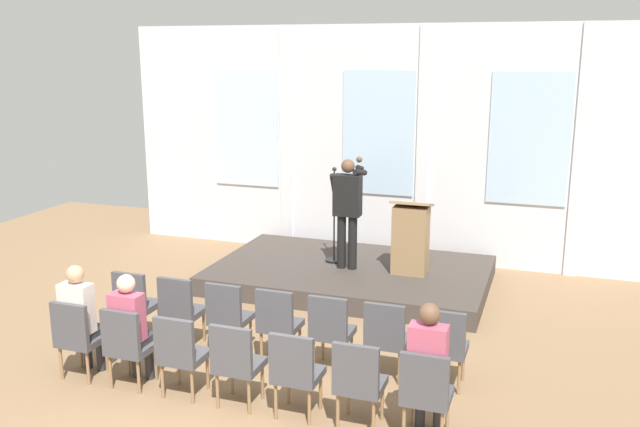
# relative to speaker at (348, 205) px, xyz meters

# --- Properties ---
(rear_partition) EXTENTS (9.47, 0.14, 4.08)m
(rear_partition) POSITION_rel_speaker_xyz_m (0.07, 1.74, 0.75)
(rear_partition) COLOR silver
(rear_partition) RESTS_ON ground
(stage_platform) EXTENTS (4.28, 2.71, 0.29)m
(stage_platform) POSITION_rel_speaker_xyz_m (0.03, 0.09, -1.16)
(stage_platform) COLOR #3F3833
(stage_platform) RESTS_ON ground
(speaker) EXTENTS (0.52, 0.69, 1.74)m
(speaker) POSITION_rel_speaker_xyz_m (0.00, 0.00, 0.00)
(speaker) COLOR black
(speaker) RESTS_ON stage_platform
(mic_stand) EXTENTS (0.28, 0.28, 1.56)m
(mic_stand) POSITION_rel_speaker_xyz_m (-0.30, 0.27, -0.68)
(mic_stand) COLOR black
(mic_stand) RESTS_ON stage_platform
(lectern) EXTENTS (0.60, 0.48, 1.16)m
(lectern) POSITION_rel_speaker_xyz_m (0.98, 0.09, -0.46)
(lectern) COLOR #93724C
(lectern) RESTS_ON stage_platform
(chair_r0_c0) EXTENTS (0.46, 0.44, 0.94)m
(chair_r0_c0) POSITION_rel_speaker_xyz_m (-1.94, -2.91, -0.77)
(chair_r0_c0) COLOR olive
(chair_r0_c0) RESTS_ON ground
(chair_r0_c1) EXTENTS (0.46, 0.44, 0.94)m
(chair_r0_c1) POSITION_rel_speaker_xyz_m (-1.28, -2.91, -0.77)
(chair_r0_c1) COLOR olive
(chair_r0_c1) RESTS_ON ground
(chair_r0_c2) EXTENTS (0.46, 0.44, 0.94)m
(chair_r0_c2) POSITION_rel_speaker_xyz_m (-0.62, -2.91, -0.77)
(chair_r0_c2) COLOR olive
(chair_r0_c2) RESTS_ON ground
(chair_r0_c3) EXTENTS (0.46, 0.44, 0.94)m
(chair_r0_c3) POSITION_rel_speaker_xyz_m (0.03, -2.91, -0.77)
(chair_r0_c3) COLOR olive
(chair_r0_c3) RESTS_ON ground
(chair_r0_c4) EXTENTS (0.46, 0.44, 0.94)m
(chair_r0_c4) POSITION_rel_speaker_xyz_m (0.69, -2.91, -0.77)
(chair_r0_c4) COLOR olive
(chair_r0_c4) RESTS_ON ground
(chair_r0_c5) EXTENTS (0.46, 0.44, 0.94)m
(chair_r0_c5) POSITION_rel_speaker_xyz_m (1.35, -2.91, -0.77)
(chair_r0_c5) COLOR olive
(chair_r0_c5) RESTS_ON ground
(chair_r0_c6) EXTENTS (0.46, 0.44, 0.94)m
(chair_r0_c6) POSITION_rel_speaker_xyz_m (2.00, -2.91, -0.77)
(chair_r0_c6) COLOR olive
(chair_r0_c6) RESTS_ON ground
(chair_r1_c0) EXTENTS (0.46, 0.44, 0.94)m
(chair_r1_c0) POSITION_rel_speaker_xyz_m (-1.94, -4.04, -0.77)
(chair_r1_c0) COLOR olive
(chair_r1_c0) RESTS_ON ground
(audience_r1_c0) EXTENTS (0.36, 0.39, 1.33)m
(audience_r1_c0) POSITION_rel_speaker_xyz_m (-1.94, -3.96, -0.56)
(audience_r1_c0) COLOR #2D2D33
(audience_r1_c0) RESTS_ON ground
(chair_r1_c1) EXTENTS (0.46, 0.44, 0.94)m
(chair_r1_c1) POSITION_rel_speaker_xyz_m (-1.28, -4.04, -0.77)
(chair_r1_c1) COLOR olive
(chair_r1_c1) RESTS_ON ground
(audience_r1_c1) EXTENTS (0.36, 0.39, 1.30)m
(audience_r1_c1) POSITION_rel_speaker_xyz_m (-1.28, -3.96, -0.58)
(audience_r1_c1) COLOR #2D2D33
(audience_r1_c1) RESTS_ON ground
(chair_r1_c2) EXTENTS (0.46, 0.44, 0.94)m
(chair_r1_c2) POSITION_rel_speaker_xyz_m (-0.62, -4.04, -0.77)
(chair_r1_c2) COLOR olive
(chair_r1_c2) RESTS_ON ground
(chair_r1_c3) EXTENTS (0.46, 0.44, 0.94)m
(chair_r1_c3) POSITION_rel_speaker_xyz_m (0.03, -4.04, -0.77)
(chair_r1_c3) COLOR olive
(chair_r1_c3) RESTS_ON ground
(chair_r1_c4) EXTENTS (0.46, 0.44, 0.94)m
(chair_r1_c4) POSITION_rel_speaker_xyz_m (0.69, -4.04, -0.77)
(chair_r1_c4) COLOR olive
(chair_r1_c4) RESTS_ON ground
(chair_r1_c5) EXTENTS (0.46, 0.44, 0.94)m
(chair_r1_c5) POSITION_rel_speaker_xyz_m (1.35, -4.04, -0.77)
(chair_r1_c5) COLOR olive
(chair_r1_c5) RESTS_ON ground
(chair_r1_c6) EXTENTS (0.46, 0.44, 0.94)m
(chair_r1_c6) POSITION_rel_speaker_xyz_m (2.00, -4.04, -0.77)
(chair_r1_c6) COLOR olive
(chair_r1_c6) RESTS_ON ground
(audience_r1_c6) EXTENTS (0.36, 0.39, 1.38)m
(audience_r1_c6) POSITION_rel_speaker_xyz_m (2.00, -3.96, -0.54)
(audience_r1_c6) COLOR #2D2D33
(audience_r1_c6) RESTS_ON ground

